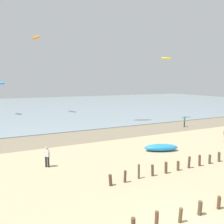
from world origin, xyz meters
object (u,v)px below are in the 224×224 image
kite_aloft_3 (36,38)px  kite_aloft_4 (1,83)px  person_right_flank (184,121)px  kite_aloft_1 (166,58)px  grounded_kite (161,147)px  person_nearest_camera (47,156)px

kite_aloft_3 → kite_aloft_4: 11.75m
person_right_flank → kite_aloft_3: (-17.95, 24.53, 15.00)m
kite_aloft_1 → kite_aloft_4: (-26.73, 18.62, -4.43)m
kite_aloft_3 → grounded_kite: bearing=179.9°
kite_aloft_1 → kite_aloft_4: size_ratio=0.71×
person_nearest_camera → person_right_flank: 23.22m
person_nearest_camera → kite_aloft_1: size_ratio=0.70×
grounded_kite → kite_aloft_1: bearing=71.7°
kite_aloft_1 → kite_aloft_4: 32.88m
kite_aloft_4 → person_nearest_camera: bearing=172.4°
grounded_kite → kite_aloft_3: kite_aloft_3 is taller
person_nearest_camera → grounded_kite: (11.11, -0.51, -0.58)m
kite_aloft_1 → kite_aloft_4: bearing=140.8°
grounded_kite → person_nearest_camera: bearing=-161.3°
person_nearest_camera → kite_aloft_3: 35.79m
person_nearest_camera → kite_aloft_4: 33.86m
kite_aloft_1 → kite_aloft_3: bearing=133.8°
person_right_flank → kite_aloft_1: kite_aloft_1 is taller
kite_aloft_1 → kite_aloft_3: size_ratio=0.68×
kite_aloft_3 → kite_aloft_1: bearing=-144.3°
kite_aloft_3 → kite_aloft_4: bearing=69.6°
person_nearest_camera → kite_aloft_4: kite_aloft_4 is taller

